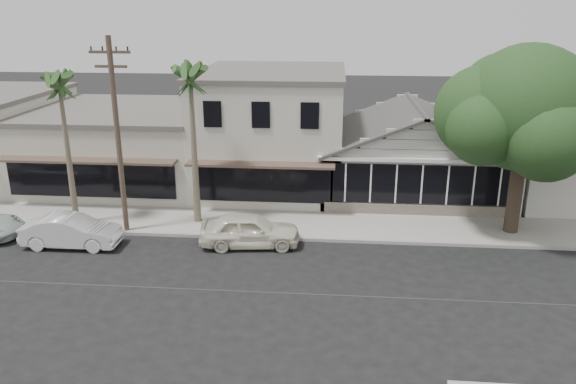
# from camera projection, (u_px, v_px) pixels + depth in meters

# --- Properties ---
(ground) EXTENTS (140.00, 140.00, 0.00)m
(ground) POSITION_uv_depth(u_px,v_px,m) (313.00, 294.00, 20.78)
(ground) COLOR black
(ground) RESTS_ON ground
(sidewalk_north) EXTENTS (90.00, 3.50, 0.15)m
(sidewalk_north) POSITION_uv_depth(u_px,v_px,m) (158.00, 220.00, 27.80)
(sidewalk_north) COLOR #9E9991
(sidewalk_north) RESTS_ON ground
(corner_shop) EXTENTS (10.40, 8.60, 5.10)m
(corner_shop) POSITION_uv_depth(u_px,v_px,m) (413.00, 148.00, 31.34)
(corner_shop) COLOR silver
(corner_shop) RESTS_ON ground
(side_cottage) EXTENTS (6.00, 6.00, 3.00)m
(side_cottage) POSITION_uv_depth(u_px,v_px,m) (568.00, 176.00, 30.10)
(side_cottage) COLOR silver
(side_cottage) RESTS_ON ground
(row_building_near) EXTENTS (8.00, 10.00, 6.50)m
(row_building_near) POSITION_uv_depth(u_px,v_px,m) (273.00, 130.00, 32.77)
(row_building_near) COLOR beige
(row_building_near) RESTS_ON ground
(row_building_midnear) EXTENTS (10.00, 10.00, 4.20)m
(row_building_midnear) POSITION_uv_depth(u_px,v_px,m) (125.00, 146.00, 33.87)
(row_building_midnear) COLOR #BAB5A7
(row_building_midnear) RESTS_ON ground
(utility_pole) EXTENTS (1.80, 0.24, 9.00)m
(utility_pole) POSITION_uv_depth(u_px,v_px,m) (117.00, 133.00, 24.93)
(utility_pole) COLOR brown
(utility_pole) RESTS_ON ground
(car_0) EXTENTS (4.58, 2.23, 1.50)m
(car_0) POSITION_uv_depth(u_px,v_px,m) (250.00, 230.00, 24.79)
(car_0) COLOR white
(car_0) RESTS_ON ground
(car_1) EXTENTS (4.31, 1.54, 1.41)m
(car_1) POSITION_uv_depth(u_px,v_px,m) (71.00, 231.00, 24.74)
(car_1) COLOR silver
(car_1) RESTS_ON ground
(shade_tree) EXTENTS (7.87, 7.11, 8.73)m
(shade_tree) POSITION_uv_depth(u_px,v_px,m) (523.00, 111.00, 24.75)
(shade_tree) COLOR #413627
(shade_tree) RESTS_ON ground
(palm_east) EXTENTS (2.86, 2.86, 8.11)m
(palm_east) POSITION_uv_depth(u_px,v_px,m) (190.00, 80.00, 25.37)
(palm_east) COLOR #726651
(palm_east) RESTS_ON ground
(palm_mid) EXTENTS (2.75, 2.75, 7.77)m
(palm_mid) POSITION_uv_depth(u_px,v_px,m) (60.00, 87.00, 25.18)
(palm_mid) COLOR #726651
(palm_mid) RESTS_ON ground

